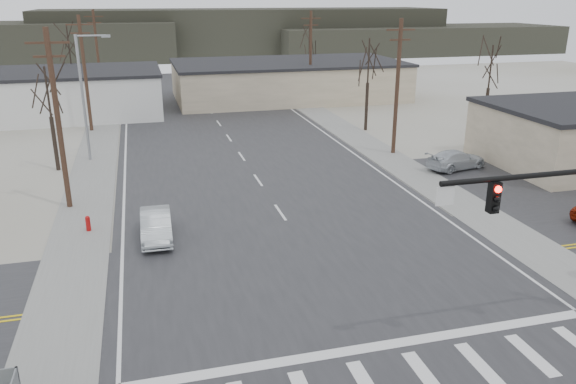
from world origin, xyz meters
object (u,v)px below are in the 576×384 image
object	(u,v)px
fire_hydrant	(88,224)
sedan_crossing	(156,225)
car_far_a	(200,87)
car_parked_silver	(456,160)
car_far_b	(139,81)

from	to	relation	value
fire_hydrant	sedan_crossing	xyz separation A→B (m)	(3.36, -1.83, 0.29)
car_far_a	car_parked_silver	distance (m)	39.46
car_far_b	car_parked_silver	bearing A→B (deg)	-53.48
car_far_a	car_far_b	world-z (taller)	car_far_a
fire_hydrant	car_far_b	size ratio (longest dim) A/B	0.21
fire_hydrant	sedan_crossing	distance (m)	3.84
fire_hydrant	car_parked_silver	size ratio (longest dim) A/B	0.19
sedan_crossing	car_far_b	size ratio (longest dim) A/B	1.02
fire_hydrant	sedan_crossing	size ratio (longest dim) A/B	0.21
fire_hydrant	car_far_b	world-z (taller)	car_far_b
car_parked_silver	car_far_a	bearing A→B (deg)	6.93
sedan_crossing	car_far_a	bearing A→B (deg)	81.67
sedan_crossing	car_parked_silver	world-z (taller)	sedan_crossing
car_far_b	car_parked_silver	distance (m)	49.13
sedan_crossing	car_far_b	bearing A→B (deg)	91.16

